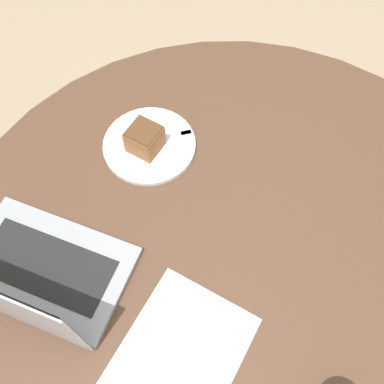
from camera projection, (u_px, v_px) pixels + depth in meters
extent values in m
plane|color=gray|center=(221.00, 334.00, 1.60)|extent=(12.00, 12.00, 0.00)
cylinder|color=#4C3323|center=(221.00, 334.00, 1.59)|extent=(0.59, 0.59, 0.02)
cylinder|color=#4C3323|center=(229.00, 308.00, 1.28)|extent=(0.10, 0.10, 0.68)
cylinder|color=#4C3323|center=(240.00, 265.00, 0.97)|extent=(1.34, 1.34, 0.03)
cylinder|color=white|center=(149.00, 145.00, 1.10)|extent=(0.23, 0.23, 0.01)
cube|color=brown|center=(145.00, 139.00, 1.06)|extent=(0.10, 0.10, 0.06)
cube|color=#4D311C|center=(143.00, 131.00, 1.03)|extent=(0.09, 0.09, 0.00)
cube|color=silver|center=(157.00, 139.00, 1.10)|extent=(0.17, 0.05, 0.00)
cube|color=silver|center=(186.00, 133.00, 1.11)|extent=(0.03, 0.03, 0.00)
cube|color=gray|center=(47.00, 267.00, 0.94)|extent=(0.39, 0.40, 0.02)
cube|color=black|center=(46.00, 265.00, 0.93)|extent=(0.28, 0.30, 0.00)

